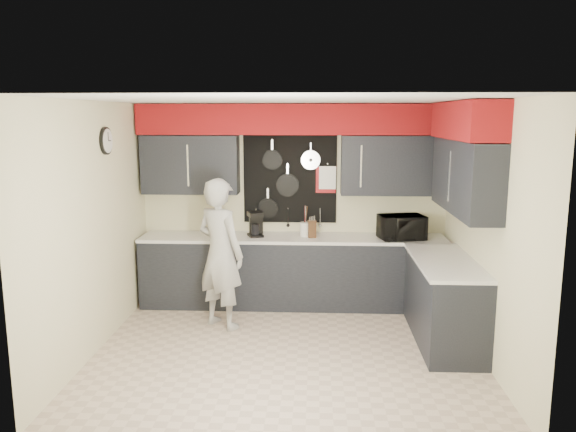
# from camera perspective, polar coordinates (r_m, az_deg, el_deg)

# --- Properties ---
(ground) EXTENTS (4.00, 4.00, 0.00)m
(ground) POSITION_cam_1_polar(r_m,az_deg,el_deg) (6.11, -0.08, -13.45)
(ground) COLOR beige
(ground) RESTS_ON ground
(back_wall_assembly) EXTENTS (4.00, 0.36, 2.60)m
(back_wall_assembly) POSITION_cam_1_polar(r_m,az_deg,el_deg) (7.21, 0.64, 6.68)
(back_wall_assembly) COLOR beige
(back_wall_assembly) RESTS_ON ground
(right_wall_assembly) EXTENTS (0.36, 3.50, 2.60)m
(right_wall_assembly) POSITION_cam_1_polar(r_m,az_deg,el_deg) (6.08, 17.83, 4.91)
(right_wall_assembly) COLOR beige
(right_wall_assembly) RESTS_ON ground
(left_wall_assembly) EXTENTS (0.05, 3.50, 2.60)m
(left_wall_assembly) POSITION_cam_1_polar(r_m,az_deg,el_deg) (6.15, -18.96, -0.82)
(left_wall_assembly) COLOR beige
(left_wall_assembly) RESTS_ON ground
(base_cabinets) EXTENTS (3.95, 2.20, 0.92)m
(base_cabinets) POSITION_cam_1_polar(r_m,az_deg,el_deg) (7.01, 4.42, -6.35)
(base_cabinets) COLOR black
(base_cabinets) RESTS_ON ground
(microwave) EXTENTS (0.61, 0.48, 0.30)m
(microwave) POSITION_cam_1_polar(r_m,az_deg,el_deg) (7.16, 11.45, -1.12)
(microwave) COLOR black
(microwave) RESTS_ON base_cabinets
(knife_block) EXTENTS (0.11, 0.11, 0.22)m
(knife_block) POSITION_cam_1_polar(r_m,az_deg,el_deg) (7.13, 2.45, -1.33)
(knife_block) COLOR #3D2613
(knife_block) RESTS_ON base_cabinets
(utensil_crock) EXTENTS (0.14, 0.14, 0.18)m
(utensil_crock) POSITION_cam_1_polar(r_m,az_deg,el_deg) (7.21, 1.75, -1.35)
(utensil_crock) COLOR silver
(utensil_crock) RESTS_ON base_cabinets
(coffee_maker) EXTENTS (0.23, 0.26, 0.32)m
(coffee_maker) POSITION_cam_1_polar(r_m,az_deg,el_deg) (7.21, -3.32, -0.76)
(coffee_maker) COLOR black
(coffee_maker) RESTS_ON base_cabinets
(person) EXTENTS (0.77, 0.71, 1.76)m
(person) POSITION_cam_1_polar(r_m,az_deg,el_deg) (6.54, -6.88, -3.81)
(person) COLOR #ACACAA
(person) RESTS_ON ground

